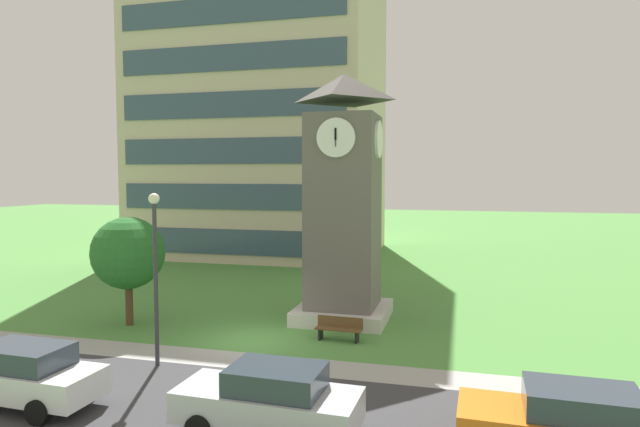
{
  "coord_description": "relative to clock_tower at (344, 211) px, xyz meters",
  "views": [
    {
      "loc": [
        7.59,
        -19.0,
        6.32
      ],
      "look_at": [
        1.32,
        4.99,
        4.56
      ],
      "focal_mm": 30.51,
      "sensor_mm": 36.0,
      "label": 1
    }
  ],
  "objects": [
    {
      "name": "ground_plane",
      "position": [
        -2.64,
        -3.98,
        -4.75
      ],
      "size": [
        160.0,
        160.0,
        0.0
      ],
      "primitive_type": "plane",
      "color": "#4C893D"
    },
    {
      "name": "street_asphalt",
      "position": [
        -2.64,
        -10.51,
        -4.74
      ],
      "size": [
        120.0,
        7.2,
        0.01
      ],
      "primitive_type": "cube",
      "color": "#38383A",
      "rests_on": "ground"
    },
    {
      "name": "kerb_strip",
      "position": [
        -2.64,
        -6.11,
        -4.74
      ],
      "size": [
        120.0,
        1.6,
        0.01
      ],
      "primitive_type": "cube",
      "color": "#9E9E99",
      "rests_on": "ground"
    },
    {
      "name": "office_building",
      "position": [
        -10.76,
        18.91,
        8.05
      ],
      "size": [
        18.03,
        13.37,
        25.6
      ],
      "color": "beige",
      "rests_on": "ground"
    },
    {
      "name": "clock_tower",
      "position": [
        0.0,
        0.0,
        0.0
      ],
      "size": [
        3.91,
        3.91,
        10.61
      ],
      "color": "#605B56",
      "rests_on": "ground"
    },
    {
      "name": "park_bench",
      "position": [
        0.49,
        -3.04,
        -4.29
      ],
      "size": [
        1.82,
        0.57,
        0.88
      ],
      "color": "brown",
      "rests_on": "ground"
    },
    {
      "name": "street_lamp",
      "position": [
        -4.74,
        -7.28,
        -1.18
      ],
      "size": [
        0.36,
        0.36,
        5.73
      ],
      "color": "#333338",
      "rests_on": "ground"
    },
    {
      "name": "tree_by_building",
      "position": [
        -8.53,
        -3.2,
        -1.69
      ],
      "size": [
        3.03,
        3.03,
        4.58
      ],
      "color": "#513823",
      "rests_on": "ground"
    },
    {
      "name": "parked_car_white",
      "position": [
        -6.74,
        -10.99,
        -3.89
      ],
      "size": [
        4.84,
        2.02,
        1.69
      ],
      "color": "silver",
      "rests_on": "ground"
    },
    {
      "name": "parked_car_silver",
      "position": [
        0.5,
        -10.81,
        -3.89
      ],
      "size": [
        4.58,
        2.1,
        1.69
      ],
      "color": "silver",
      "rests_on": "ground"
    },
    {
      "name": "parked_car_orange",
      "position": [
        7.38,
        -10.4,
        -3.88
      ],
      "size": [
        4.81,
        2.09,
        1.69
      ],
      "color": "orange",
      "rests_on": "ground"
    }
  ]
}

